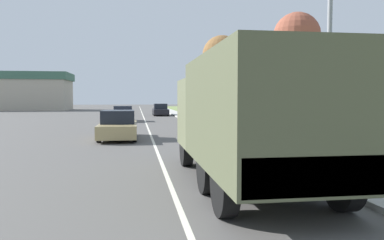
{
  "coord_description": "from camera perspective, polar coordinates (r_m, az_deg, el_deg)",
  "views": [
    {
      "loc": [
        -0.8,
        3.07,
        2.1
      ],
      "look_at": [
        0.75,
        13.42,
        1.49
      ],
      "focal_mm": 35.0,
      "sensor_mm": 36.0,
      "label": 1
    }
  ],
  "objects": [
    {
      "name": "car_second_ahead",
      "position": [
        34.7,
        -10.45,
        0.86
      ],
      "size": [
        1.83,
        4.34,
        1.4
      ],
      "color": "silver",
      "rests_on": "ground"
    },
    {
      "name": "grass_strip_right",
      "position": [
        38.24,
        6.22,
        0.18
      ],
      "size": [
        7.0,
        120.0,
        0.02
      ],
      "color": "olive",
      "rests_on": "ground"
    },
    {
      "name": "tree_mid_right",
      "position": [
        22.97,
        15.66,
        11.97
      ],
      "size": [
        2.69,
        2.69,
        7.04
      ],
      "color": "brown",
      "rests_on": "grass_strip_right"
    },
    {
      "name": "lamp_post",
      "position": [
        11.81,
        19.43,
        15.46
      ],
      "size": [
        1.69,
        0.24,
        7.63
      ],
      "color": "gray",
      "rests_on": "sidewalk_right"
    },
    {
      "name": "car_nearest_ahead",
      "position": [
        19.69,
        -11.17,
        -0.9
      ],
      "size": [
        1.88,
        4.73,
        1.48
      ],
      "color": "tan",
      "rests_on": "ground"
    },
    {
      "name": "tree_far_right",
      "position": [
        36.11,
        4.58,
        9.76
      ],
      "size": [
        3.75,
        3.75,
        8.04
      ],
      "color": "brown",
      "rests_on": "grass_strip_right"
    },
    {
      "name": "lane_centre_stripe",
      "position": [
        37.0,
        -7.24,
        0.05
      ],
      "size": [
        0.12,
        120.0,
        0.0
      ],
      "color": "silver",
      "rests_on": "ground"
    },
    {
      "name": "car_third_ahead",
      "position": [
        45.78,
        -4.84,
        1.51
      ],
      "size": [
        1.79,
        4.66,
        1.45
      ],
      "color": "black",
      "rests_on": "ground"
    },
    {
      "name": "military_truck",
      "position": [
        9.1,
        8.54,
        0.88
      ],
      "size": [
        2.56,
        7.63,
        3.04
      ],
      "color": "#606647",
      "rests_on": "ground"
    },
    {
      "name": "ground_plane",
      "position": [
        37.0,
        -7.24,
        0.05
      ],
      "size": [
        180.0,
        180.0,
        0.0
      ],
      "primitive_type": "plane",
      "color": "#565451"
    },
    {
      "name": "building_distant",
      "position": [
        72.85,
        -25.27,
        3.99
      ],
      "size": [
        18.73,
        9.19,
        6.6
      ],
      "color": "#B2A893",
      "rests_on": "ground"
    },
    {
      "name": "sidewalk_right",
      "position": [
        37.37,
        -0.32,
        0.2
      ],
      "size": [
        1.8,
        120.0,
        0.12
      ],
      "color": "beige",
      "rests_on": "ground"
    }
  ]
}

